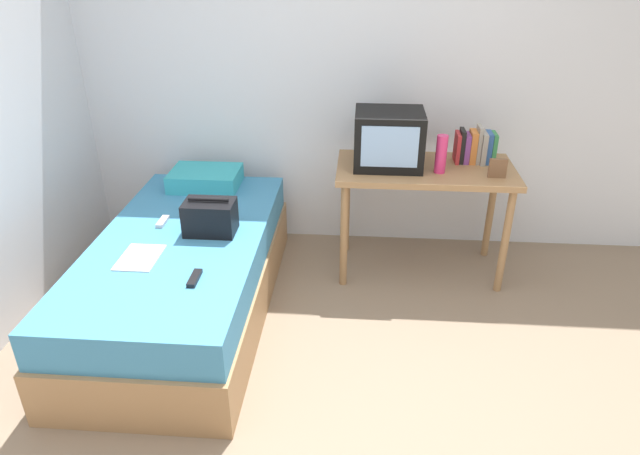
# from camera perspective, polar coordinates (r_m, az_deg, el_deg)

# --- Properties ---
(ground_plane) EXTENTS (8.00, 8.00, 0.00)m
(ground_plane) POSITION_cam_1_polar(r_m,az_deg,el_deg) (2.91, 1.64, -19.21)
(ground_plane) COLOR #84705B
(wall_back) EXTENTS (5.20, 0.10, 2.60)m
(wall_back) POSITION_cam_1_polar(r_m,az_deg,el_deg) (4.08, 3.40, 15.82)
(wall_back) COLOR silver
(wall_back) RESTS_ON ground
(bed) EXTENTS (1.00, 2.00, 0.53)m
(bed) POSITION_cam_1_polar(r_m,az_deg,el_deg) (3.56, -13.60, -4.78)
(bed) COLOR #9E754C
(bed) RESTS_ON ground
(desk) EXTENTS (1.16, 0.60, 0.78)m
(desk) POSITION_cam_1_polar(r_m,az_deg,el_deg) (3.80, 10.56, 4.65)
(desk) COLOR #9E754C
(desk) RESTS_ON ground
(tv) EXTENTS (0.44, 0.39, 0.36)m
(tv) POSITION_cam_1_polar(r_m,az_deg,el_deg) (3.70, 6.99, 8.94)
(tv) COLOR black
(tv) RESTS_ON desk
(water_bottle) EXTENTS (0.07, 0.07, 0.24)m
(water_bottle) POSITION_cam_1_polar(r_m,az_deg,el_deg) (3.65, 12.20, 7.30)
(water_bottle) COLOR #E53372
(water_bottle) RESTS_ON desk
(book_row) EXTENTS (0.26, 0.17, 0.25)m
(book_row) POSITION_cam_1_polar(r_m,az_deg,el_deg) (3.89, 15.50, 7.91)
(book_row) COLOR #B72D33
(book_row) RESTS_ON desk
(picture_frame) EXTENTS (0.11, 0.02, 0.12)m
(picture_frame) POSITION_cam_1_polar(r_m,az_deg,el_deg) (3.67, 17.61, 5.75)
(picture_frame) COLOR brown
(picture_frame) RESTS_ON desk
(pillow) EXTENTS (0.48, 0.36, 0.12)m
(pillow) POSITION_cam_1_polar(r_m,az_deg,el_deg) (4.08, -11.56, 4.93)
(pillow) COLOR #33A8B7
(pillow) RESTS_ON bed
(handbag) EXTENTS (0.30, 0.20, 0.22)m
(handbag) POSITION_cam_1_polar(r_m,az_deg,el_deg) (3.40, -11.11, 1.05)
(handbag) COLOR black
(handbag) RESTS_ON bed
(magazine) EXTENTS (0.21, 0.29, 0.01)m
(magazine) POSITION_cam_1_polar(r_m,az_deg,el_deg) (3.26, -17.84, -2.92)
(magazine) COLOR white
(magazine) RESTS_ON bed
(remote_dark) EXTENTS (0.04, 0.16, 0.02)m
(remote_dark) POSITION_cam_1_polar(r_m,az_deg,el_deg) (2.98, -12.62, -5.04)
(remote_dark) COLOR black
(remote_dark) RESTS_ON bed
(remote_silver) EXTENTS (0.04, 0.14, 0.02)m
(remote_silver) POSITION_cam_1_polar(r_m,az_deg,el_deg) (3.62, -15.70, 0.59)
(remote_silver) COLOR #B7B7BC
(remote_silver) RESTS_ON bed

